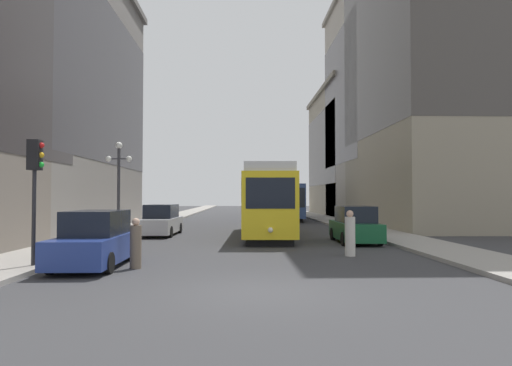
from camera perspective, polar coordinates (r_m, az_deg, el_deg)
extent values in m
plane|color=#38383A|center=(10.85, 0.51, -13.89)|extent=(200.00, 200.00, 0.00)
cube|color=gray|center=(51.20, -10.37, -4.24)|extent=(2.90, 120.00, 0.15)
cube|color=gray|center=(51.34, 7.54, -4.24)|extent=(2.90, 120.00, 0.15)
cube|color=black|center=(25.93, 1.47, -6.44)|extent=(2.61, 11.27, 0.35)
cube|color=yellow|center=(25.85, 1.47, -2.63)|extent=(3.04, 12.26, 3.10)
cube|color=black|center=(25.85, 1.47, -1.08)|extent=(3.05, 11.78, 1.08)
cube|color=silver|center=(25.89, 1.46, 1.29)|extent=(2.82, 12.01, 0.44)
cube|color=black|center=(19.78, 1.86, -1.31)|extent=(2.21, 0.16, 1.40)
sphere|color=#F2EACC|center=(19.77, 1.87, -6.08)|extent=(0.24, 0.24, 0.24)
cube|color=black|center=(44.72, 3.72, -4.49)|extent=(2.23, 11.18, 0.35)
cube|color=#334C8C|center=(44.67, 3.72, -2.28)|extent=(2.62, 12.15, 3.10)
cube|color=black|center=(44.67, 3.72, -1.58)|extent=(2.65, 11.67, 1.30)
cube|color=black|center=(38.65, 4.64, -1.89)|extent=(2.30, 0.09, 1.71)
cylinder|color=black|center=(14.51, -25.01, -9.37)|extent=(0.18, 0.64, 0.64)
cylinder|color=black|center=(17.11, -21.29, -8.23)|extent=(0.18, 0.64, 0.64)
cylinder|color=black|center=(13.94, -18.43, -9.76)|extent=(0.18, 0.64, 0.64)
cylinder|color=black|center=(16.63, -15.66, -8.48)|extent=(0.18, 0.64, 0.64)
cube|color=navy|center=(15.49, -20.00, -7.89)|extent=(1.81, 4.54, 0.84)
cube|color=black|center=(15.53, -19.83, -4.84)|extent=(1.59, 2.50, 0.80)
cylinder|color=black|center=(25.63, -14.76, -6.12)|extent=(0.20, 0.65, 0.64)
cylinder|color=black|center=(28.62, -13.18, -5.67)|extent=(0.20, 0.65, 0.64)
cylinder|color=black|center=(25.25, -10.98, -6.21)|extent=(0.20, 0.65, 0.64)
cylinder|color=black|center=(28.28, -9.79, -5.74)|extent=(0.20, 0.65, 0.64)
cube|color=#B2B2B7|center=(26.91, -12.14, -5.33)|extent=(1.96, 5.03, 0.84)
cube|color=black|center=(26.99, -12.08, -3.58)|extent=(1.67, 2.79, 0.80)
cylinder|color=black|center=(24.21, 13.87, -6.38)|extent=(0.20, 0.64, 0.64)
cylinder|color=black|center=(21.52, 15.73, -6.94)|extent=(0.20, 0.64, 0.64)
cylinder|color=black|center=(23.85, 9.86, -6.47)|extent=(0.20, 0.64, 0.64)
cylinder|color=black|center=(21.11, 11.23, -7.08)|extent=(0.20, 0.64, 0.64)
cube|color=#14512D|center=(22.63, 12.64, -6.00)|extent=(1.92, 4.57, 0.84)
cube|color=black|center=(22.48, 12.69, -3.93)|extent=(1.65, 2.53, 0.80)
cylinder|color=#6B5B4C|center=(14.67, -15.26, -7.95)|extent=(0.36, 0.36, 1.37)
sphere|color=tan|center=(14.61, -15.23, -4.86)|extent=(0.24, 0.24, 0.24)
cylinder|color=beige|center=(17.47, 12.04, -6.76)|extent=(0.39, 0.39, 1.50)
sphere|color=tan|center=(17.41, 12.02, -3.90)|extent=(0.27, 0.27, 0.27)
cylinder|color=#232328|center=(15.41, -26.71, -2.24)|extent=(0.12, 0.12, 3.91)
cube|color=black|center=(15.47, -26.63, 3.25)|extent=(0.36, 0.36, 0.95)
sphere|color=red|center=(15.41, -25.94, 4.39)|extent=(0.18, 0.18, 0.18)
sphere|color=gold|center=(15.38, -25.96, 3.27)|extent=(0.18, 0.18, 0.18)
sphere|color=green|center=(15.36, -25.97, 2.14)|extent=(0.18, 0.18, 0.18)
cylinder|color=#333338|center=(25.08, -17.31, -1.13)|extent=(0.16, 0.16, 4.77)
sphere|color=white|center=(25.23, -17.26, 4.66)|extent=(0.36, 0.36, 0.36)
sphere|color=white|center=(25.31, -18.47, 2.98)|extent=(0.31, 0.31, 0.31)
sphere|color=white|center=(25.02, -16.06, 3.02)|extent=(0.31, 0.31, 0.31)
cube|color=#333338|center=(25.16, -17.27, 3.00)|extent=(1.10, 0.06, 0.06)
cube|color=gray|center=(38.48, 22.62, 16.01)|extent=(10.97, 16.35, 27.92)
cube|color=#494440|center=(38.93, 22.59, 17.97)|extent=(11.01, 16.39, 16.75)
cube|color=gray|center=(57.81, 15.81, 3.47)|extent=(15.39, 18.02, 15.04)
cube|color=#494440|center=(57.89, 15.80, 4.21)|extent=(15.43, 18.06, 9.02)
cube|color=gray|center=(59.03, 15.74, 11.00)|extent=(15.99, 18.62, 0.50)
cube|color=#A89E8E|center=(47.90, 18.26, 8.99)|extent=(12.89, 14.27, 22.35)
cube|color=#544F4E|center=(48.12, 18.25, 10.30)|extent=(12.93, 14.31, 13.41)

